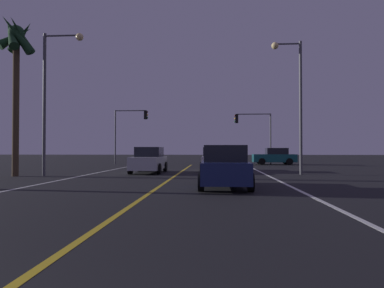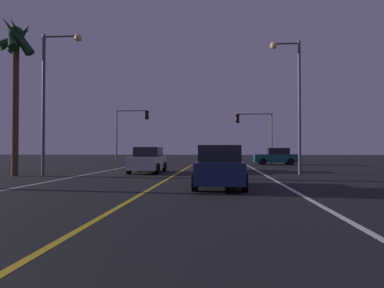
% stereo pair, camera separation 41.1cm
% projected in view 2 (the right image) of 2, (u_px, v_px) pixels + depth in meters
% --- Properties ---
extents(lane_edge_right, '(0.16, 39.35, 0.01)m').
position_uv_depth(lane_edge_right, '(287.00, 187.00, 13.73)').
color(lane_edge_right, silver).
rests_on(lane_edge_right, ground).
extents(lane_edge_left, '(0.16, 39.35, 0.01)m').
position_uv_depth(lane_edge_left, '(33.00, 185.00, 14.60)').
color(lane_edge_left, silver).
rests_on(lane_edge_left, ground).
extents(lane_center_divider, '(0.16, 39.35, 0.01)m').
position_uv_depth(lane_center_divider, '(156.00, 186.00, 14.17)').
color(lane_center_divider, gold).
rests_on(lane_center_divider, ground).
extents(car_lead_same_lane, '(2.02, 4.30, 1.70)m').
position_uv_depth(car_lead_same_lane, '(220.00, 167.00, 13.51)').
color(car_lead_same_lane, black).
rests_on(car_lead_same_lane, ground).
extents(car_crossing_side, '(4.30, 2.02, 1.70)m').
position_uv_depth(car_crossing_side, '(276.00, 157.00, 34.15)').
color(car_crossing_side, black).
rests_on(car_crossing_side, ground).
extents(car_ahead_far, '(2.02, 4.30, 1.70)m').
position_uv_depth(car_ahead_far, '(214.00, 160.00, 23.95)').
color(car_ahead_far, black).
rests_on(car_ahead_far, ground).
extents(car_oncoming, '(2.02, 4.30, 1.70)m').
position_uv_depth(car_oncoming, '(148.00, 160.00, 22.25)').
color(car_oncoming, black).
rests_on(car_oncoming, ground).
extents(traffic_light_near_right, '(3.71, 0.36, 5.18)m').
position_uv_depth(traffic_light_near_right, '(254.00, 126.00, 33.85)').
color(traffic_light_near_right, '#4C4C51').
rests_on(traffic_light_near_right, ground).
extents(traffic_light_near_left, '(3.51, 0.36, 5.62)m').
position_uv_depth(traffic_light_near_left, '(132.00, 124.00, 34.85)').
color(traffic_light_near_left, '#4C4C51').
rests_on(traffic_light_near_left, ground).
extents(street_lamp_left_mid, '(2.39, 0.44, 8.31)m').
position_uv_depth(street_lamp_left_mid, '(52.00, 86.00, 19.64)').
color(street_lamp_left_mid, '#4C4C51').
rests_on(street_lamp_left_mid, ground).
extents(street_lamp_right_far, '(1.86, 0.44, 8.22)m').
position_uv_depth(street_lamp_right_far, '(293.00, 90.00, 20.60)').
color(street_lamp_right_far, '#4C4C51').
rests_on(street_lamp_right_far, ground).
extents(palm_tree_left_mid, '(2.25, 2.21, 9.19)m').
position_uv_depth(palm_tree_left_mid, '(16.00, 50.00, 19.51)').
color(palm_tree_left_mid, '#473826').
rests_on(palm_tree_left_mid, ground).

